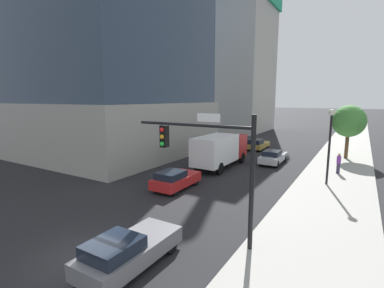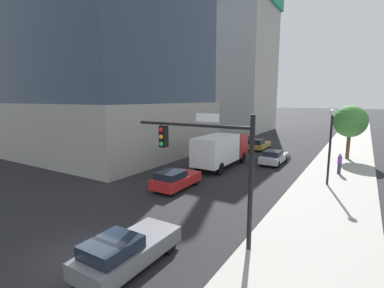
% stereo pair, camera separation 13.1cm
% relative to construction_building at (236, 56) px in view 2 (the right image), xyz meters
% --- Properties ---
extents(ground_plane, '(400.00, 400.00, 0.00)m').
position_rel_construction_building_xyz_m(ground_plane, '(13.27, -46.68, -14.73)').
color(ground_plane, black).
extents(sidewalk, '(5.37, 120.00, 0.15)m').
position_rel_construction_building_xyz_m(sidewalk, '(21.23, -26.68, -14.65)').
color(sidewalk, '#9E9B93').
rests_on(sidewalk, ground).
extents(construction_building, '(13.92, 17.21, 34.26)m').
position_rel_construction_building_xyz_m(construction_building, '(0.00, 0.00, 0.00)').
color(construction_building, '#B2AFA8').
rests_on(construction_building, ground).
extents(traffic_light_pole, '(5.93, 0.48, 5.68)m').
position_rel_construction_building_xyz_m(traffic_light_pole, '(16.90, -42.79, -10.64)').
color(traffic_light_pole, black).
rests_on(traffic_light_pole, sidewalk).
extents(street_lamp, '(0.44, 0.44, 5.54)m').
position_rel_construction_building_xyz_m(street_lamp, '(20.73, -31.12, -10.93)').
color(street_lamp, black).
rests_on(street_lamp, sidewalk).
extents(street_tree, '(3.33, 3.33, 5.63)m').
position_rel_construction_building_xyz_m(street_tree, '(21.46, -19.93, -10.64)').
color(street_tree, brown).
rests_on(street_tree, sidewalk).
extents(car_gold, '(1.92, 4.23, 1.43)m').
position_rel_construction_building_xyz_m(car_gold, '(11.45, -19.03, -14.03)').
color(car_gold, '#AD8938').
rests_on(car_gold, ground).
extents(car_silver, '(1.80, 4.41, 1.41)m').
position_rel_construction_building_xyz_m(car_silver, '(15.33, -25.93, -14.02)').
color(car_silver, '#B7B7BC').
rests_on(car_silver, ground).
extents(car_gray, '(1.86, 4.43, 1.42)m').
position_rel_construction_building_xyz_m(car_gray, '(15.33, -46.30, -14.02)').
color(car_gray, slate).
rests_on(car_gray, ground).
extents(car_red, '(1.88, 4.04, 1.41)m').
position_rel_construction_building_xyz_m(car_red, '(11.45, -37.47, -14.02)').
color(car_red, red).
rests_on(car_red, ground).
extents(box_truck, '(2.44, 7.54, 3.09)m').
position_rel_construction_building_xyz_m(box_truck, '(11.45, -30.00, -12.94)').
color(box_truck, '#B21E1E').
rests_on(box_truck, ground).
extents(pedestrian_purple_shirt, '(0.34, 0.34, 1.75)m').
position_rel_construction_building_xyz_m(pedestrian_purple_shirt, '(21.22, -27.24, -13.68)').
color(pedestrian_purple_shirt, '#38334C').
rests_on(pedestrian_purple_shirt, sidewalk).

